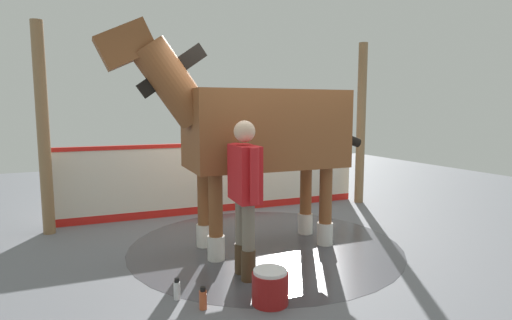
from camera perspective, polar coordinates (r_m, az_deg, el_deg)
ground_plane at (r=5.60m, az=0.83°, el=-11.06°), size 16.00×16.00×0.02m
wet_patch at (r=5.43m, az=1.23°, el=-11.52°), size 3.41×3.41×0.00m
barrier_wall at (r=7.03m, az=-4.90°, el=-2.68°), size 0.38×5.08×1.17m
roof_post_near at (r=6.35m, az=-27.03°, el=3.69°), size 0.16×0.16×2.89m
roof_post_far at (r=7.84m, az=14.13°, el=4.76°), size 0.16×0.16×2.89m
horse at (r=5.10m, az=-0.12°, el=4.15°), size 1.05×3.35×2.68m
handler at (r=4.23m, az=-1.56°, el=-3.97°), size 0.66×0.26×1.62m
wash_bucket at (r=3.89m, az=1.95°, el=-16.91°), size 0.33×0.33×0.31m
bottle_shampoo at (r=4.05m, az=-10.73°, el=-16.98°), size 0.06×0.06×0.20m
bottle_spray at (r=3.85m, az=-7.24°, el=-18.28°), size 0.07×0.07×0.20m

